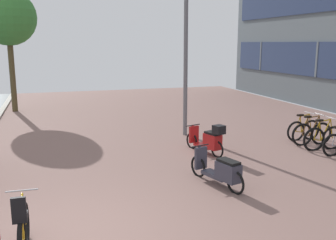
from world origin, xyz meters
TOP-DOWN VIEW (x-y plane):
  - ground at (1.43, 0.00)m, footprint 21.00×40.00m
  - bicycle_foreground at (-0.77, -0.21)m, footprint 0.67×1.33m
  - bicycle_rack_03 at (7.52, 3.32)m, footprint 1.38×0.48m
  - bicycle_rack_04 at (7.58, 3.92)m, footprint 1.41×0.48m
  - bicycle_rack_05 at (7.71, 4.52)m, footprint 1.30×0.48m
  - scooter_near at (3.29, 1.49)m, footprint 0.75×1.77m
  - scooter_mid at (4.05, 3.90)m, footprint 0.77×1.60m
  - lamp_post at (4.22, 6.35)m, footprint 0.20×0.52m
  - street_tree at (-1.81, 13.17)m, footprint 2.52×2.52m

SIDE VIEW (x-z plane):
  - ground at x=1.43m, z-range -0.09..0.04m
  - bicycle_rack_05 at x=7.71m, z-range -0.14..0.80m
  - bicycle_rack_04 at x=7.58m, z-range -0.15..0.86m
  - bicycle_rack_03 at x=7.52m, z-range -0.15..0.86m
  - scooter_near at x=3.29m, z-range -0.03..0.78m
  - bicycle_foreground at x=-0.77m, z-range -0.15..0.93m
  - scooter_mid at x=4.05m, z-range -0.05..0.90m
  - lamp_post at x=4.22m, z-range 0.32..6.24m
  - street_tree at x=-1.81m, z-range 1.48..7.02m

